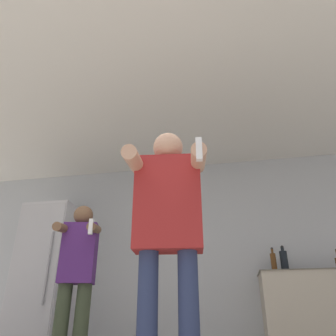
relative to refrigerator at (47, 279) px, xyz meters
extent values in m
cube|color=#B2B7BC|center=(1.62, 0.38, 0.34)|extent=(7.00, 0.06, 2.55)
cube|color=silver|center=(1.62, -1.12, 1.64)|extent=(7.00, 3.47, 0.05)
cube|color=silver|center=(0.00, 0.01, 0.00)|extent=(0.65, 0.70, 1.87)
cube|color=#B6B6BB|center=(0.00, -0.35, 0.00)|extent=(0.62, 0.01, 1.80)
cylinder|color=#99999E|center=(0.21, -0.37, 0.09)|extent=(0.02, 0.02, 0.84)
cube|color=#BCB29E|center=(3.23, 0.09, -0.46)|extent=(1.14, 0.53, 0.95)
cube|color=#676256|center=(3.23, 0.09, 0.02)|extent=(1.17, 0.56, 0.01)
sphere|color=black|center=(3.57, 0.14, 0.26)|extent=(0.03, 0.03, 0.03)
cylinder|color=black|center=(2.96, 0.14, 0.15)|extent=(0.09, 0.09, 0.25)
cylinder|color=black|center=(2.96, 0.14, 0.30)|extent=(0.04, 0.04, 0.05)
sphere|color=black|center=(2.96, 0.14, 0.32)|extent=(0.04, 0.04, 0.04)
cylinder|color=#563314|center=(2.84, 0.14, 0.13)|extent=(0.07, 0.07, 0.23)
cylinder|color=#563314|center=(2.84, 0.14, 0.28)|extent=(0.03, 0.03, 0.06)
sphere|color=black|center=(2.84, 0.14, 0.31)|extent=(0.03, 0.03, 0.03)
cylinder|color=navy|center=(1.86, -2.07, -0.53)|extent=(0.12, 0.12, 0.82)
cylinder|color=navy|center=(2.09, -2.04, -0.53)|extent=(0.12, 0.12, 0.82)
cube|color=maroon|center=(1.98, -2.05, 0.19)|extent=(0.45, 0.25, 0.62)
sphere|color=tan|center=(1.98, -2.05, 0.61)|extent=(0.21, 0.21, 0.21)
cylinder|color=tan|center=(1.80, -2.26, 0.42)|extent=(0.14, 0.39, 0.16)
cylinder|color=tan|center=(2.20, -2.21, 0.42)|extent=(0.14, 0.39, 0.16)
cube|color=white|center=(2.22, -2.39, 0.39)|extent=(0.04, 0.04, 0.14)
cylinder|color=#38422D|center=(0.81, -1.04, -0.56)|extent=(0.13, 0.13, 0.76)
cylinder|color=#38422D|center=(0.98, -1.00, -0.56)|extent=(0.13, 0.13, 0.76)
cube|color=#4C236B|center=(0.90, -1.02, 0.11)|extent=(0.36, 0.27, 0.57)
sphere|color=brown|center=(0.90, -1.02, 0.49)|extent=(0.20, 0.20, 0.20)
cylinder|color=brown|center=(0.78, -1.22, 0.31)|extent=(0.16, 0.36, 0.14)
cylinder|color=brown|center=(1.08, -1.15, 0.31)|extent=(0.16, 0.36, 0.14)
cube|color=white|center=(1.12, -1.31, 0.28)|extent=(0.04, 0.04, 0.14)
camera|label=1|loc=(2.36, -4.04, -0.51)|focal=35.00mm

